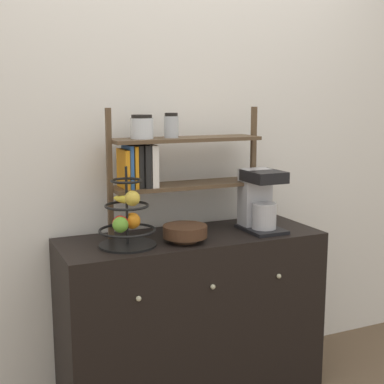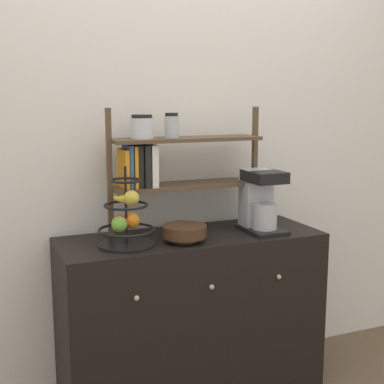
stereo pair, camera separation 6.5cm
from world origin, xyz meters
name	(u,v)px [view 1 (the left image)]	position (x,y,z in m)	size (l,w,h in m)	color
wall_back	(170,137)	(0.00, 0.51, 1.30)	(7.00, 0.05, 2.60)	silver
sideboard	(191,316)	(0.00, 0.23, 0.42)	(1.30, 0.49, 0.84)	black
coffee_maker	(259,200)	(0.36, 0.20, 0.99)	(0.18, 0.26, 0.31)	black
fruit_stand	(127,220)	(-0.34, 0.18, 0.96)	(0.26, 0.26, 0.37)	black
wooden_bowl	(185,232)	(-0.07, 0.14, 0.88)	(0.21, 0.21, 0.08)	#422819
shelf_hutch	(165,159)	(-0.10, 0.33, 1.21)	(0.80, 0.20, 0.62)	brown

